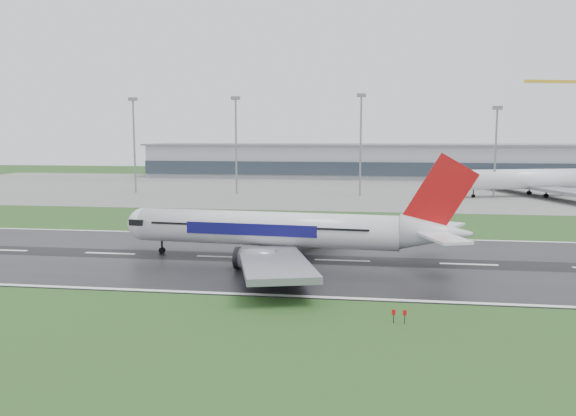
# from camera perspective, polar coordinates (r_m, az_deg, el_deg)

# --- Properties ---
(ground) EXTENTS (520.00, 520.00, 0.00)m
(ground) POSITION_cam_1_polar(r_m,az_deg,el_deg) (96.45, 17.36, -5.36)
(ground) COLOR #1F4419
(ground) RESTS_ON ground
(runway) EXTENTS (400.00, 45.00, 0.10)m
(runway) POSITION_cam_1_polar(r_m,az_deg,el_deg) (96.44, 17.36, -5.33)
(runway) COLOR black
(runway) RESTS_ON ground
(apron) EXTENTS (400.00, 130.00, 0.08)m
(apron) POSITION_cam_1_polar(r_m,az_deg,el_deg) (219.43, 12.16, 1.79)
(apron) COLOR slate
(apron) RESTS_ON ground
(terminal) EXTENTS (240.00, 36.00, 15.00)m
(terminal) POSITION_cam_1_polar(r_m,az_deg,el_deg) (278.64, 11.34, 4.50)
(terminal) COLOR #93979E
(terminal) RESTS_ON ground
(main_airliner) EXTENTS (61.54, 59.06, 16.87)m
(main_airliner) POSITION_cam_1_polar(r_m,az_deg,el_deg) (94.08, 0.18, -0.06)
(main_airliner) COLOR silver
(main_airliner) RESTS_ON runway
(parked_airliner) EXTENTS (78.12, 75.34, 18.46)m
(parked_airliner) POSITION_cam_1_polar(r_m,az_deg,el_deg) (207.07, 23.33, 3.61)
(parked_airliner) COLOR white
(parked_airliner) RESTS_ON apron
(floodmast_0) EXTENTS (0.64, 0.64, 31.79)m
(floodmast_0) POSITION_cam_1_polar(r_m,az_deg,el_deg) (209.39, -14.88, 5.80)
(floodmast_0) COLOR gray
(floodmast_0) RESTS_ON ground
(floodmast_1) EXTENTS (0.64, 0.64, 31.84)m
(floodmast_1) POSITION_cam_1_polar(r_m,az_deg,el_deg) (198.14, -5.13, 5.95)
(floodmast_1) COLOR gray
(floodmast_1) RESTS_ON ground
(floodmast_2) EXTENTS (0.64, 0.64, 32.39)m
(floodmast_2) POSITION_cam_1_polar(r_m,az_deg,el_deg) (192.96, 7.15, 5.97)
(floodmast_2) COLOR gray
(floodmast_2) RESTS_ON ground
(floodmast_3) EXTENTS (0.64, 0.64, 28.09)m
(floodmast_3) POSITION_cam_1_polar(r_m,az_deg,el_deg) (197.02, 19.73, 4.99)
(floodmast_3) COLOR gray
(floodmast_3) RESTS_ON ground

